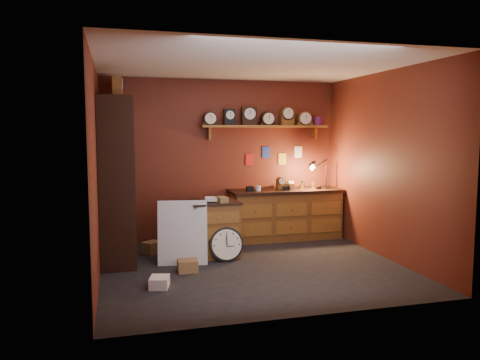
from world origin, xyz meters
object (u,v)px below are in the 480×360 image
shelving_unit (114,172)px  low_cabinet (214,226)px  big_round_clock (226,244)px  workbench (285,211)px

shelving_unit → low_cabinet: (1.40, -0.31, -0.81)m
shelving_unit → low_cabinet: bearing=-12.5°
shelving_unit → big_round_clock: shelving_unit is taller
workbench → big_round_clock: size_ratio=3.94×
workbench → low_cabinet: 1.63m
workbench → shelving_unit: bearing=-170.0°
workbench → big_round_clock: bearing=-139.5°
workbench → low_cabinet: bearing=-150.4°
low_cabinet → big_round_clock: 0.39m
workbench → low_cabinet: size_ratio=2.12×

